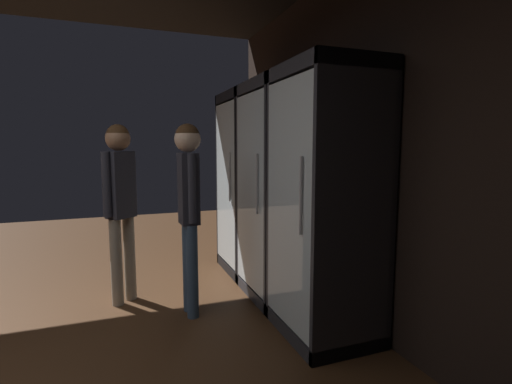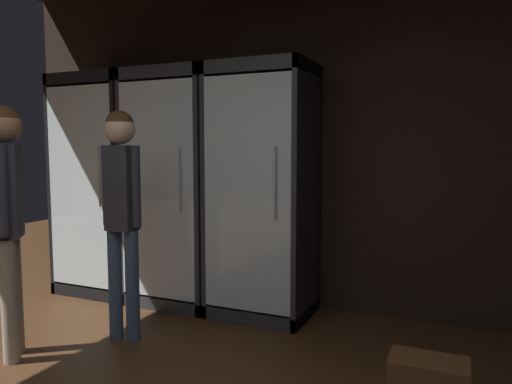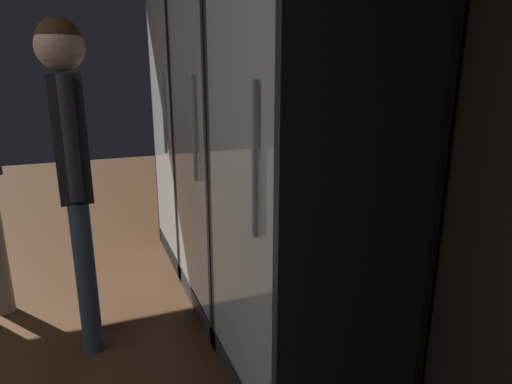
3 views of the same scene
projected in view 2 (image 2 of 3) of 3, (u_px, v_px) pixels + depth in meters
wall_back at (327, 138)px, 3.88m from camera, size 6.00×0.06×2.80m
cooler_far_left at (108, 187)px, 4.44m from camera, size 0.77×0.63×1.96m
cooler_left at (180, 190)px, 4.13m from camera, size 0.77×0.63×1.96m
cooler_center at (265, 193)px, 3.80m from camera, size 0.77×0.63×1.96m
shopper_near at (121, 196)px, 3.24m from camera, size 0.30×0.21×1.57m
shopper_far at (7, 201)px, 2.96m from camera, size 0.26×0.28×1.58m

